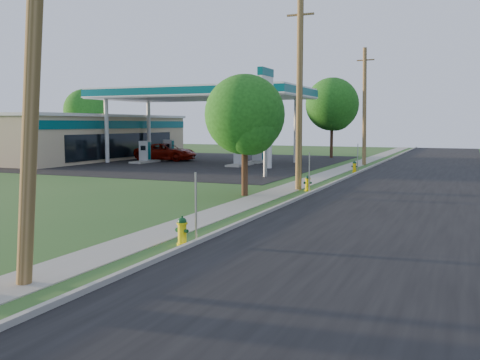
{
  "coord_description": "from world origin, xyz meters",
  "views": [
    {
      "loc": [
        7.46,
        -9.29,
        3.39
      ],
      "look_at": [
        0.0,
        8.0,
        1.4
      ],
      "focal_mm": 40.0,
      "sensor_mm": 36.0,
      "label": 1
    }
  ],
  "objects_px": {
    "fuel_pump_sw": "(169,152)",
    "hydrant_near": "(182,231)",
    "fuel_pump_nw": "(145,155)",
    "fuel_pump_ne": "(240,157)",
    "utility_pole_mid": "(300,93)",
    "tree_lot": "(333,106)",
    "tree_verge": "(246,118)",
    "utility_pole_near": "(33,52)",
    "hydrant_far": "(354,167)",
    "utility_pole_far": "(364,106)",
    "tree_back": "(86,112)",
    "price_pylon": "(266,91)",
    "hydrant_mid": "(308,183)",
    "fuel_pump_se": "(258,154)",
    "car_red": "(166,152)"
  },
  "relations": [
    {
      "from": "fuel_pump_nw",
      "to": "fuel_pump_ne",
      "type": "height_order",
      "value": "same"
    },
    {
      "from": "fuel_pump_sw",
      "to": "car_red",
      "type": "distance_m",
      "value": 0.92
    },
    {
      "from": "utility_pole_far",
      "to": "hydrant_mid",
      "type": "xyz_separation_m",
      "value": [
        0.58,
        -18.31,
        -4.4
      ]
    },
    {
      "from": "price_pylon",
      "to": "car_red",
      "type": "distance_m",
      "value": 17.99
    },
    {
      "from": "hydrant_near",
      "to": "fuel_pump_nw",
      "type": "bearing_deg",
      "value": 125.2
    },
    {
      "from": "utility_pole_far",
      "to": "hydrant_far",
      "type": "xyz_separation_m",
      "value": [
        0.7,
        -7.09,
        -4.4
      ]
    },
    {
      "from": "hydrant_near",
      "to": "utility_pole_near",
      "type": "bearing_deg",
      "value": -99.38
    },
    {
      "from": "fuel_pump_sw",
      "to": "tree_lot",
      "type": "bearing_deg",
      "value": 33.62
    },
    {
      "from": "fuel_pump_sw",
      "to": "hydrant_mid",
      "type": "height_order",
      "value": "fuel_pump_sw"
    },
    {
      "from": "hydrant_far",
      "to": "utility_pole_near",
      "type": "bearing_deg",
      "value": -91.38
    },
    {
      "from": "tree_verge",
      "to": "tree_lot",
      "type": "bearing_deg",
      "value": 95.73
    },
    {
      "from": "fuel_pump_se",
      "to": "price_pylon",
      "type": "xyz_separation_m",
      "value": [
        5.0,
        -11.5,
        4.71
      ]
    },
    {
      "from": "fuel_pump_ne",
      "to": "hydrant_near",
      "type": "xyz_separation_m",
      "value": [
        9.65,
        -26.44,
        -0.32
      ]
    },
    {
      "from": "fuel_pump_sw",
      "to": "tree_lot",
      "type": "xyz_separation_m",
      "value": [
        13.39,
        8.9,
        4.37
      ]
    },
    {
      "from": "fuel_pump_sw",
      "to": "price_pylon",
      "type": "height_order",
      "value": "price_pylon"
    },
    {
      "from": "tree_back",
      "to": "hydrant_mid",
      "type": "height_order",
      "value": "tree_back"
    },
    {
      "from": "utility_pole_near",
      "to": "fuel_pump_nw",
      "type": "height_order",
      "value": "utility_pole_near"
    },
    {
      "from": "tree_verge",
      "to": "utility_pole_near",
      "type": "bearing_deg",
      "value": -83.87
    },
    {
      "from": "utility_pole_far",
      "to": "car_red",
      "type": "relative_size",
      "value": 1.66
    },
    {
      "from": "car_red",
      "to": "fuel_pump_nw",
      "type": "bearing_deg",
      "value": 172.09
    },
    {
      "from": "car_red",
      "to": "price_pylon",
      "type": "bearing_deg",
      "value": -131.18
    },
    {
      "from": "fuel_pump_ne",
      "to": "hydrant_far",
      "type": "distance_m",
      "value": 9.83
    },
    {
      "from": "utility_pole_far",
      "to": "fuel_pump_se",
      "type": "height_order",
      "value": "utility_pole_far"
    },
    {
      "from": "utility_pole_far",
      "to": "tree_verge",
      "type": "bearing_deg",
      "value": -94.28
    },
    {
      "from": "price_pylon",
      "to": "utility_pole_near",
      "type": "bearing_deg",
      "value": -80.58
    },
    {
      "from": "utility_pole_mid",
      "to": "fuel_pump_sw",
      "type": "relative_size",
      "value": 3.06
    },
    {
      "from": "utility_pole_near",
      "to": "utility_pole_mid",
      "type": "height_order",
      "value": "utility_pole_mid"
    },
    {
      "from": "hydrant_mid",
      "to": "utility_pole_near",
      "type": "bearing_deg",
      "value": -91.87
    },
    {
      "from": "tree_verge",
      "to": "tree_back",
      "type": "distance_m",
      "value": 40.51
    },
    {
      "from": "utility_pole_far",
      "to": "tree_verge",
      "type": "height_order",
      "value": "utility_pole_far"
    },
    {
      "from": "utility_pole_far",
      "to": "tree_back",
      "type": "distance_m",
      "value": 32.81
    },
    {
      "from": "hydrant_mid",
      "to": "fuel_pump_nw",
      "type": "bearing_deg",
      "value": 144.24
    },
    {
      "from": "price_pylon",
      "to": "car_red",
      "type": "height_order",
      "value": "price_pylon"
    },
    {
      "from": "utility_pole_far",
      "to": "tree_back",
      "type": "bearing_deg",
      "value": 171.16
    },
    {
      "from": "tree_verge",
      "to": "utility_pole_far",
      "type": "bearing_deg",
      "value": 85.72
    },
    {
      "from": "utility_pole_mid",
      "to": "tree_lot",
      "type": "xyz_separation_m",
      "value": [
        -4.51,
        25.9,
        0.14
      ]
    },
    {
      "from": "utility_pole_far",
      "to": "tree_back",
      "type": "xyz_separation_m",
      "value": [
        -32.42,
        5.04,
        -0.08
      ]
    },
    {
      "from": "hydrant_mid",
      "to": "fuel_pump_ne",
      "type": "bearing_deg",
      "value": 125.46
    },
    {
      "from": "fuel_pump_nw",
      "to": "car_red",
      "type": "bearing_deg",
      "value": 85.63
    },
    {
      "from": "utility_pole_near",
      "to": "hydrant_near",
      "type": "bearing_deg",
      "value": 80.62
    },
    {
      "from": "fuel_pump_nw",
      "to": "utility_pole_far",
      "type": "bearing_deg",
      "value": 15.61
    },
    {
      "from": "hydrant_mid",
      "to": "car_red",
      "type": "bearing_deg",
      "value": 138.0
    },
    {
      "from": "tree_lot",
      "to": "car_red",
      "type": "bearing_deg",
      "value": -143.35
    },
    {
      "from": "fuel_pump_sw",
      "to": "tree_verge",
      "type": "xyz_separation_m",
      "value": [
        16.31,
        -20.22,
        2.94
      ]
    },
    {
      "from": "fuel_pump_nw",
      "to": "hydrant_near",
      "type": "distance_m",
      "value": 32.36
    },
    {
      "from": "fuel_pump_sw",
      "to": "hydrant_mid",
      "type": "relative_size",
      "value": 3.89
    },
    {
      "from": "tree_verge",
      "to": "hydrant_near",
      "type": "height_order",
      "value": "tree_verge"
    },
    {
      "from": "fuel_pump_sw",
      "to": "hydrant_near",
      "type": "xyz_separation_m",
      "value": [
        18.65,
        -30.44,
        -0.32
      ]
    },
    {
      "from": "hydrant_far",
      "to": "fuel_pump_nw",
      "type": "bearing_deg",
      "value": 173.6
    },
    {
      "from": "fuel_pump_nw",
      "to": "fuel_pump_sw",
      "type": "height_order",
      "value": "same"
    }
  ]
}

